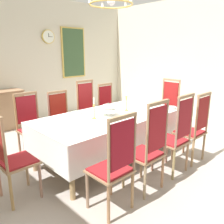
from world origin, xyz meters
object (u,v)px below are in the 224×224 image
bowl_near_right (171,108)px  framed_painting (74,53)px  chair_south_d (194,127)px  spoon_secondary (173,107)px  chair_head_east (167,108)px  soup_tureen (109,109)px  bowl_far_left (153,112)px  chair_north_a (31,125)px  chair_south_c (176,135)px  chair_south_b (148,147)px  chair_north_c (89,110)px  bowl_near_left (77,113)px  chair_north_d (109,108)px  candlestick_west (94,111)px  candlestick_east (126,102)px  chair_north_b (62,119)px  chair_south_a (114,164)px  spoon_primary (70,115)px  mounted_clock (48,37)px  dining_table (111,119)px  chair_head_west (11,156)px  chandelier (111,4)px

bowl_near_right → framed_painting: (0.46, 3.62, 0.93)m
chair_south_d → spoon_secondary: chair_south_d is taller
chair_head_east → framed_painting: bearing=3.0°
soup_tureen → bowl_far_left: 0.75m
chair_north_a → chair_south_c: 2.38m
bowl_far_left → chair_south_b: bearing=-146.3°
bowl_far_left → framed_painting: size_ratio=0.12×
chair_north_c → bowl_near_left: chair_north_c is taller
chair_north_d → spoon_secondary: size_ratio=6.16×
candlestick_west → candlestick_east: bearing=0.0°
chair_north_b → candlestick_west: 1.06m
chair_south_a → chair_head_east: bearing=21.3°
chair_south_d → candlestick_east: chair_south_d is taller
bowl_near_right → spoon_primary: bearing=148.7°
chair_north_d → framed_painting: 2.51m
candlestick_west → mounted_clock: 3.53m
dining_table → chair_south_d: chair_south_d is taller
dining_table → chair_head_west: chair_head_west is taller
chair_north_d → spoon_primary: size_ratio=6.20×
chair_north_b → framed_painting: (1.81, 2.14, 1.17)m
spoon_secondary → bowl_near_left: bearing=144.6°
spoon_primary → chair_north_c: bearing=43.6°
bowl_near_right → framed_painting: 3.77m
bowl_far_left → chandelier: chandelier is taller
mounted_clock → chair_north_c: bearing=-99.7°
chandelier → chair_north_a: bearing=132.6°
candlestick_east → bowl_far_left: bearing=-67.3°
chair_north_d → chair_head_east: bearing=127.2°
chair_south_d → candlestick_west: 1.65m
soup_tureen → chandelier: size_ratio=0.39×
chair_head_west → soup_tureen: chair_head_west is taller
chair_north_c → chair_north_d: 0.56m
bowl_near_right → bowl_near_left: bearing=147.5°
chair_north_c → spoon_primary: bearing=33.8°
chair_south_b → spoon_secondary: (1.47, 0.56, 0.17)m
chair_north_b → spoon_secondary: bearing=135.3°
chair_south_b → candlestick_east: chair_south_b is taller
chair_south_b → bowl_far_left: size_ratio=6.96×
chair_head_west → dining_table: bearing=90.0°
candlestick_east → bowl_near_left: (-0.75, 0.43, -0.13)m
chair_north_b → spoon_primary: (-0.18, -0.55, 0.22)m
chair_south_c → candlestick_east: chair_south_c is taller
chair_south_c → chandelier: size_ratio=1.85×
chair_north_b → soup_tureen: chair_north_b is taller
chair_north_d → bowl_near_left: size_ratio=6.22×
chair_north_a → mounted_clock: 3.11m
chair_south_c → soup_tureen: bearing=111.4°
chair_north_d → candlestick_east: candlestick_east is taller
chair_south_d → chair_south_b: bearing=-179.8°
bowl_near_right → chandelier: chandelier is taller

